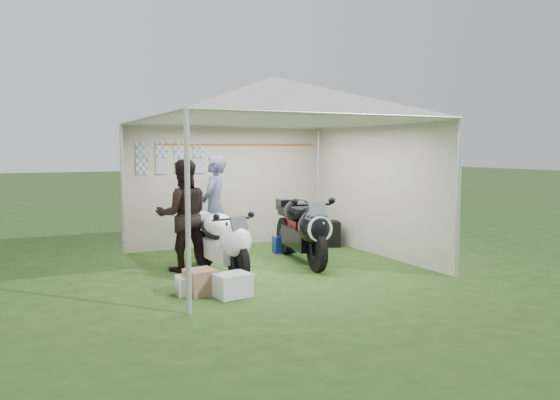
% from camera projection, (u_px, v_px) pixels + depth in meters
% --- Properties ---
extents(ground, '(80.00, 80.00, 0.00)m').
position_uv_depth(ground, '(273.00, 264.00, 8.84)').
color(ground, '#264517').
rests_on(ground, ground).
extents(canopy_tent, '(5.66, 5.66, 3.00)m').
position_uv_depth(canopy_tent, '(272.00, 104.00, 8.63)').
color(canopy_tent, silver).
rests_on(canopy_tent, ground).
extents(motorcycle_white, '(0.48, 1.90, 0.94)m').
position_uv_depth(motorcycle_white, '(222.00, 240.00, 8.04)').
color(motorcycle_white, black).
rests_on(motorcycle_white, ground).
extents(motorcycle_black, '(0.69, 2.17, 1.07)m').
position_uv_depth(motorcycle_black, '(303.00, 227.00, 8.85)').
color(motorcycle_black, black).
rests_on(motorcycle_black, ground).
extents(paddock_stand, '(0.43, 0.30, 0.30)m').
position_uv_depth(paddock_stand, '(284.00, 244.00, 9.84)').
color(paddock_stand, '#1630AF').
rests_on(paddock_stand, ground).
extents(person_dark_jacket, '(0.91, 0.76, 1.71)m').
position_uv_depth(person_dark_jacket, '(183.00, 215.00, 8.33)').
color(person_dark_jacket, black).
rests_on(person_dark_jacket, ground).
extents(person_blue_jacket, '(0.73, 0.76, 1.76)m').
position_uv_depth(person_blue_jacket, '(215.00, 207.00, 9.28)').
color(person_blue_jacket, slate).
rests_on(person_blue_jacket, ground).
extents(equipment_box, '(0.59, 0.53, 0.48)m').
position_uv_depth(equipment_box, '(326.00, 234.00, 10.47)').
color(equipment_box, black).
rests_on(equipment_box, ground).
extents(crate_0, '(0.49, 0.41, 0.29)m').
position_uv_depth(crate_0, '(232.00, 285.00, 6.90)').
color(crate_0, silver).
rests_on(crate_0, ground).
extents(crate_1, '(0.41, 0.41, 0.32)m').
position_uv_depth(crate_1, '(201.00, 282.00, 6.99)').
color(crate_1, '#865F47').
rests_on(crate_1, ground).
extents(crate_2, '(0.34, 0.29, 0.24)m').
position_uv_depth(crate_2, '(190.00, 285.00, 7.00)').
color(crate_2, silver).
rests_on(crate_2, ground).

